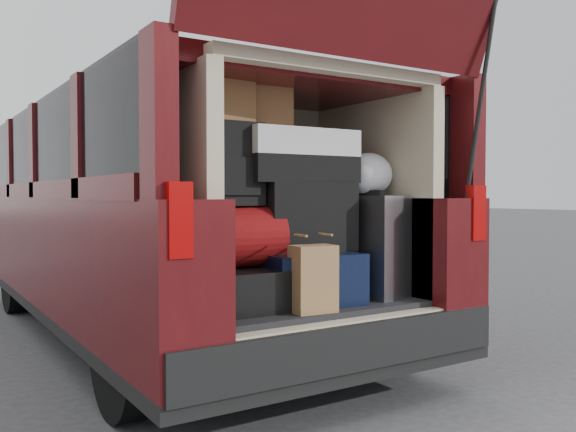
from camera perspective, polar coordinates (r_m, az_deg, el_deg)
name	(u,v)px	position (r m, az deg, el deg)	size (l,w,h in m)	color
ground	(311,411)	(3.31, 2.13, -17.73)	(80.00, 80.00, 0.00)	#39393C
minivan	(173,222)	(4.77, -10.71, -0.54)	(1.90, 5.35, 2.77)	black
load_floor	(282,347)	(3.45, -0.53, -12.14)	(1.24, 1.05, 0.55)	black
black_hardshell	(239,288)	(3.08, -4.58, -6.74)	(0.37, 0.51, 0.20)	black
navy_hardshell	(299,276)	(3.29, 1.01, -5.60)	(0.50, 0.61, 0.27)	black
silver_roller	(372,246)	(3.44, 7.83, -2.80)	(0.23, 0.38, 0.56)	silver
kraft_bag	(313,279)	(2.95, 2.37, -5.89)	(0.21, 0.13, 0.33)	#966A44
red_duffel	(233,237)	(3.07, -5.14, -1.93)	(0.48, 0.31, 0.31)	maroon
black_soft_case	(304,217)	(3.28, 1.47, -0.08)	(0.51, 0.31, 0.37)	black
backpack	(232,164)	(3.08, -5.27, 4.87)	(0.29, 0.18, 0.42)	black
twotone_duffel	(296,156)	(3.28, 0.71, 5.59)	(0.63, 0.33, 0.28)	silver
grocery_sack_lower	(225,101)	(3.11, -5.89, 10.70)	(0.24, 0.20, 0.22)	brown
grocery_sack_upper	(265,107)	(3.29, -2.16, 10.17)	(0.24, 0.20, 0.24)	brown
plastic_bag_right	(368,174)	(3.48, 7.52, 3.90)	(0.28, 0.26, 0.24)	white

